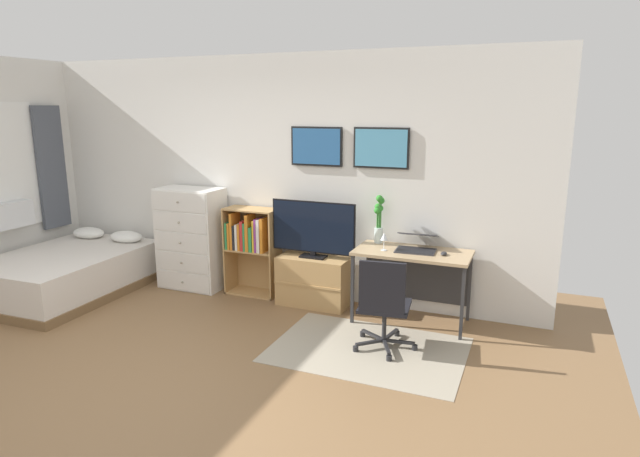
% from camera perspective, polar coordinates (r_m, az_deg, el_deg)
% --- Properties ---
extents(ground_plane, '(7.20, 7.20, 0.00)m').
position_cam_1_polar(ground_plane, '(4.60, -19.20, -15.49)').
color(ground_plane, brown).
extents(wall_back_with_posters, '(6.12, 0.09, 2.70)m').
position_cam_1_polar(wall_back_with_posters, '(6.13, -4.92, 5.53)').
color(wall_back_with_posters, silver).
rests_on(wall_back_with_posters, ground_plane).
extents(area_rug, '(1.70, 1.20, 0.01)m').
position_cam_1_polar(area_rug, '(4.94, 5.15, -12.72)').
color(area_rug, '#9E937F').
rests_on(area_rug, ground_plane).
extents(bed, '(1.42, 1.94, 0.61)m').
position_cam_1_polar(bed, '(6.91, -25.35, -4.23)').
color(bed, brown).
rests_on(bed, ground_plane).
extents(dresser, '(0.77, 0.46, 1.20)m').
position_cam_1_polar(dresser, '(6.54, -13.55, -1.03)').
color(dresser, white).
rests_on(dresser, ground_plane).
extents(bookshelf, '(0.61, 0.30, 1.01)m').
position_cam_1_polar(bookshelf, '(6.17, -7.41, -1.49)').
color(bookshelf, tan).
rests_on(bookshelf, ground_plane).
extents(tv_stand, '(0.77, 0.41, 0.54)m').
position_cam_1_polar(tv_stand, '(5.89, -0.64, -5.57)').
color(tv_stand, tan).
rests_on(tv_stand, ground_plane).
extents(television, '(0.95, 0.16, 0.62)m').
position_cam_1_polar(television, '(5.71, -0.74, -0.09)').
color(television, black).
rests_on(television, tv_stand).
extents(desk, '(1.13, 0.57, 0.74)m').
position_cam_1_polar(desk, '(5.46, 10.00, -3.62)').
color(desk, tan).
rests_on(desk, ground_plane).
extents(office_chair, '(0.57, 0.58, 0.86)m').
position_cam_1_polar(office_chair, '(4.75, 6.79, -7.87)').
color(office_chair, '#232326').
rests_on(office_chair, ground_plane).
extents(laptop, '(0.41, 0.44, 0.17)m').
position_cam_1_polar(laptop, '(5.41, 10.30, -1.53)').
color(laptop, '#333338').
rests_on(laptop, desk).
extents(computer_mouse, '(0.06, 0.10, 0.03)m').
position_cam_1_polar(computer_mouse, '(5.27, 13.08, -2.62)').
color(computer_mouse, '#262628').
rests_on(computer_mouse, desk).
extents(bamboo_vase, '(0.11, 0.10, 0.51)m').
position_cam_1_polar(bamboo_vase, '(5.58, 6.31, 1.09)').
color(bamboo_vase, silver).
rests_on(bamboo_vase, desk).
extents(wine_glass, '(0.07, 0.07, 0.18)m').
position_cam_1_polar(wine_glass, '(5.31, 6.86, -0.94)').
color(wine_glass, silver).
rests_on(wine_glass, desk).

